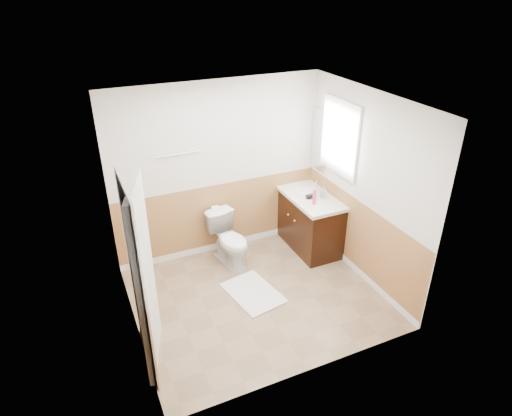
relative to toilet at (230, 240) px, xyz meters
name	(u,v)px	position (x,y,z in m)	size (l,w,h in m)	color
floor	(257,297)	(0.02, -0.88, -0.36)	(3.00, 3.00, 0.00)	#8C7051
ceiling	(257,103)	(0.02, -0.88, 2.14)	(3.00, 3.00, 0.00)	white
wall_back	(218,171)	(0.02, 0.42, 0.89)	(3.00, 3.00, 0.00)	silver
wall_front	(316,273)	(0.02, -2.18, 0.89)	(3.00, 3.00, 0.00)	silver
wall_left	(124,240)	(-1.48, -0.88, 0.89)	(3.00, 3.00, 0.00)	silver
wall_right	(364,188)	(1.52, -0.88, 0.89)	(3.00, 3.00, 0.00)	silver
wainscot_back	(221,218)	(0.02, 0.41, 0.14)	(3.00, 3.00, 0.00)	#B67C48
wainscot_front	(310,334)	(0.02, -2.17, 0.14)	(3.00, 3.00, 0.00)	#B67C48
wainscot_left	(134,297)	(-1.47, -0.88, 0.14)	(2.60, 2.60, 0.00)	#B67C48
wainscot_right	(357,239)	(1.50, -0.88, 0.14)	(2.60, 2.60, 0.00)	#B67C48
toilet	(230,240)	(0.00, 0.00, 0.00)	(0.41, 0.71, 0.73)	white
bath_mat	(253,293)	(0.00, -0.79, -0.35)	(0.55, 0.80, 0.02)	white
vanity_cabinet	(309,222)	(1.23, -0.08, 0.04)	(0.55, 1.10, 0.80)	black
vanity_knob_left	(295,221)	(0.93, -0.18, 0.19)	(0.03, 0.03, 0.03)	silver
vanity_knob_right	(288,215)	(0.93, 0.02, 0.19)	(0.03, 0.03, 0.03)	silver
countertop	(310,197)	(1.22, -0.08, 0.46)	(0.60, 1.15, 0.05)	silver
sink_basin	(306,190)	(1.23, 0.07, 0.50)	(0.36, 0.36, 0.02)	silver
faucet	(316,185)	(1.41, 0.07, 0.56)	(0.02, 0.02, 0.14)	silver
lotion_bottle	(314,197)	(1.13, -0.33, 0.60)	(0.05, 0.05, 0.22)	#D7377C
soap_dispenser	(323,192)	(1.35, -0.21, 0.57)	(0.08, 0.08, 0.18)	#949DA7
hair_dryer_body	(311,196)	(1.18, -0.16, 0.52)	(0.07, 0.07, 0.14)	black
hair_dryer_handle	(309,199)	(1.15, -0.17, 0.49)	(0.03, 0.03, 0.07)	black
mirror_panel	(319,140)	(1.49, 0.22, 1.19)	(0.02, 0.35, 0.90)	silver
window_frame	(340,137)	(1.49, -0.29, 1.39)	(0.04, 0.80, 1.00)	white
window_glass	(341,137)	(1.50, -0.29, 1.39)	(0.01, 0.70, 0.90)	white
door	(145,280)	(-1.38, -1.33, 0.66)	(0.05, 0.80, 2.04)	white
door_frame	(137,281)	(-1.46, -1.33, 0.67)	(0.02, 0.92, 2.10)	white
door_knob	(145,266)	(-1.32, -1.00, 0.59)	(0.06, 0.06, 0.06)	silver
towel_bar	(179,154)	(-0.53, 0.37, 1.24)	(0.02, 0.02, 0.62)	silver
tp_holder_bar	(215,209)	(-0.08, 0.35, 0.34)	(0.02, 0.02, 0.14)	silver
tp_roll	(215,209)	(-0.08, 0.35, 0.34)	(0.11, 0.11, 0.10)	white
tp_sheet	(215,216)	(-0.08, 0.35, 0.23)	(0.10, 0.01, 0.16)	white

